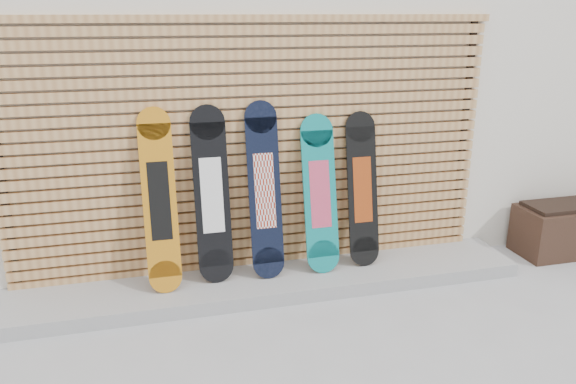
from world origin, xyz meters
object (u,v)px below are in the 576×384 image
object	(u,v)px
planter_box	(574,227)
snowboard_2	(265,191)
snowboard_4	(362,190)
snowboard_3	(320,194)
snowboard_0	(160,201)
snowboard_1	(212,195)

from	to	relation	value
planter_box	snowboard_2	size ratio (longest dim) A/B	0.77
snowboard_4	snowboard_3	bearing A→B (deg)	-177.00
snowboard_3	snowboard_4	bearing A→B (deg)	3.00
snowboard_0	snowboard_1	world-z (taller)	snowboard_1
snowboard_0	snowboard_3	size ratio (longest dim) A/B	1.08
snowboard_0	snowboard_2	size ratio (longest dim) A/B	0.99
snowboard_1	snowboard_4	distance (m)	1.34
snowboard_1	snowboard_2	distance (m)	0.45
snowboard_0	snowboard_4	size ratio (longest dim) A/B	1.08
planter_box	snowboard_0	size ratio (longest dim) A/B	0.78
snowboard_3	snowboard_0	bearing A→B (deg)	-179.43
planter_box	snowboard_0	xyz separation A→B (m)	(-4.02, 0.06, 0.60)
snowboard_1	snowboard_4	xyz separation A→B (m)	(1.34, -0.00, -0.06)
planter_box	snowboard_3	xyz separation A→B (m)	(-2.65, 0.08, 0.54)
snowboard_1	snowboard_3	size ratio (longest dim) A/B	1.08
snowboard_1	snowboard_3	bearing A→B (deg)	-1.58
snowboard_0	snowboard_3	world-z (taller)	snowboard_0
snowboard_0	snowboard_1	xyz separation A→B (m)	(0.43, 0.04, 0.00)
snowboard_0	snowboard_3	distance (m)	1.36
planter_box	snowboard_0	bearing A→B (deg)	179.09
snowboard_1	snowboard_2	bearing A→B (deg)	-2.30
planter_box	snowboard_4	bearing A→B (deg)	177.50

